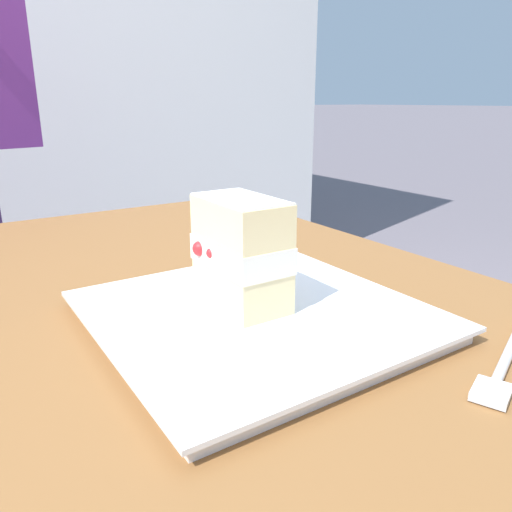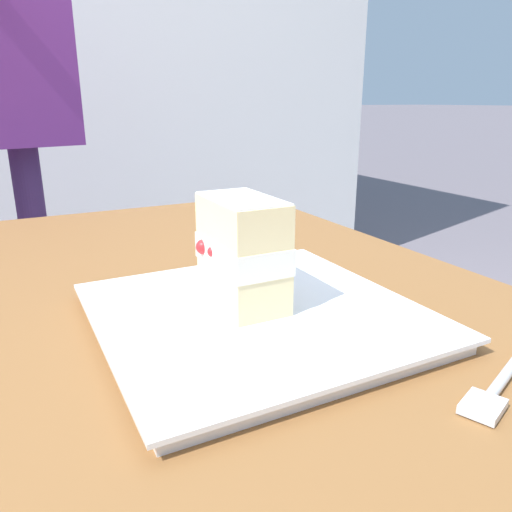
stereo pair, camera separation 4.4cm
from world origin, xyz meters
name	(u,v)px [view 2 (the right image)]	position (x,y,z in m)	size (l,w,h in m)	color
dessert_plate	(256,316)	(-0.07, 0.15, 0.69)	(0.28, 0.28, 0.02)	white
cake_slice	(242,252)	(-0.09, 0.14, 0.75)	(0.10, 0.06, 0.10)	beige
dessert_fork	(508,372)	(0.10, 0.27, 0.69)	(0.08, 0.16, 0.01)	silver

